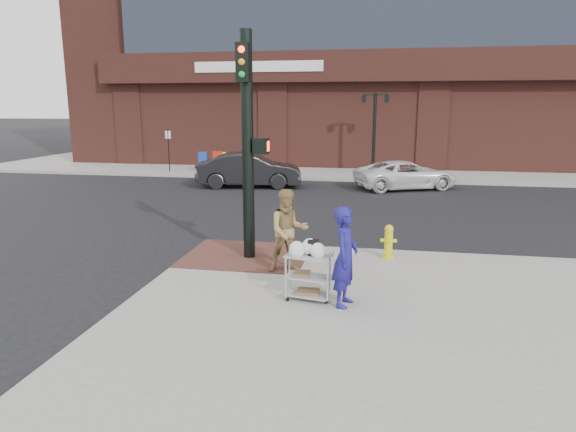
% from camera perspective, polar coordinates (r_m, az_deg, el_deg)
% --- Properties ---
extents(ground, '(220.00, 220.00, 0.00)m').
position_cam_1_polar(ground, '(11.10, -2.81, -6.61)').
color(ground, black).
rests_on(ground, ground).
extents(sidewalk_far, '(65.00, 36.00, 0.15)m').
position_cam_1_polar(sidewalk_far, '(43.55, 23.86, 6.64)').
color(sidewalk_far, gray).
rests_on(sidewalk_far, ground).
extents(brick_curb_ramp, '(2.80, 2.40, 0.01)m').
position_cam_1_polar(brick_curb_ramp, '(12.03, -4.64, -4.36)').
color(brick_curb_ramp, '#542F27').
rests_on(brick_curb_ramp, sidewalk_near).
extents(lamp_post, '(1.32, 0.22, 4.00)m').
position_cam_1_polar(lamp_post, '(26.24, 9.57, 10.01)').
color(lamp_post, black).
rests_on(lamp_post, sidewalk_far).
extents(parking_sign, '(0.05, 0.05, 2.20)m').
position_cam_1_polar(parking_sign, '(27.58, -13.12, 7.12)').
color(parking_sign, black).
rests_on(parking_sign, sidewalk_far).
extents(traffic_signal_pole, '(0.61, 0.51, 5.00)m').
position_cam_1_polar(traffic_signal_pole, '(11.39, -4.44, 8.42)').
color(traffic_signal_pole, black).
rests_on(traffic_signal_pole, sidewalk_near).
extents(woman_blue, '(0.53, 0.71, 1.76)m').
position_cam_1_polar(woman_blue, '(8.91, 6.38, -4.51)').
color(woman_blue, navy).
rests_on(woman_blue, sidewalk_near).
extents(pedestrian_tan, '(1.03, 0.93, 1.74)m').
position_cam_1_polar(pedestrian_tan, '(10.68, 0.04, -1.64)').
color(pedestrian_tan, olive).
rests_on(pedestrian_tan, sidewalk_near).
extents(sedan_dark, '(4.76, 2.30, 1.50)m').
position_cam_1_polar(sedan_dark, '(22.77, -4.31, 5.11)').
color(sedan_dark, black).
rests_on(sedan_dark, ground).
extents(minivan_white, '(4.81, 3.56, 1.22)m').
position_cam_1_polar(minivan_white, '(22.78, 12.95, 4.47)').
color(minivan_white, white).
rests_on(minivan_white, ground).
extents(utility_cart, '(0.87, 0.59, 1.11)m').
position_cam_1_polar(utility_cart, '(9.23, 2.25, -6.31)').
color(utility_cart, '#A1A2A7').
rests_on(utility_cart, sidewalk_near).
extents(fire_hydrant, '(0.37, 0.26, 0.78)m').
position_cam_1_polar(fire_hydrant, '(11.90, 11.11, -2.76)').
color(fire_hydrant, yellow).
rests_on(fire_hydrant, sidewalk_near).
extents(newsbox_red, '(0.55, 0.52, 1.11)m').
position_cam_1_polar(newsbox_red, '(26.61, -7.82, 5.96)').
color(newsbox_red, '#B32614').
rests_on(newsbox_red, sidewalk_far).
extents(newsbox_yellow, '(0.50, 0.47, 1.02)m').
position_cam_1_polar(newsbox_yellow, '(26.82, -7.36, 5.94)').
color(newsbox_yellow, '#FFF91C').
rests_on(newsbox_yellow, sidewalk_far).
extents(newsbox_blue, '(0.50, 0.47, 1.03)m').
position_cam_1_polar(newsbox_blue, '(27.21, -9.40, 5.97)').
color(newsbox_blue, '#183E9C').
rests_on(newsbox_blue, sidewalk_far).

